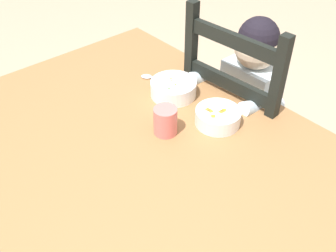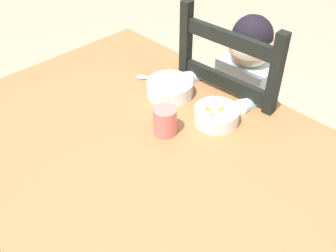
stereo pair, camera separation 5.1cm
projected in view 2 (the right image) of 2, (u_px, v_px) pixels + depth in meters
The scene contains 7 objects.
dining_table at pixel (164, 178), 1.24m from camera, with size 1.56×1.00×0.73m.
dining_chair at pixel (237, 125), 1.71m from camera, with size 0.45×0.45×1.03m.
child_figure at pixel (240, 94), 1.60m from camera, with size 0.32×0.31×0.97m.
bowl_of_peas at pixel (170, 88), 1.44m from camera, with size 0.17×0.17×0.06m.
bowl_of_carrots at pixel (216, 115), 1.31m from camera, with size 0.15×0.15×0.05m.
spoon at pixel (147, 78), 1.54m from camera, with size 0.12×0.10×0.01m.
drinking_cup at pixel (165, 121), 1.26m from camera, with size 0.08×0.08×0.09m, color #DC6B66.
Camera 2 is at (0.63, -0.59, 1.55)m, focal length 41.97 mm.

